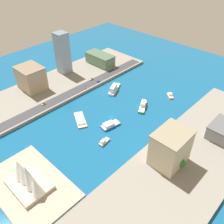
% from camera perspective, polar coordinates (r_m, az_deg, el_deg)
% --- Properties ---
extents(ground_plane, '(440.00, 440.00, 0.00)m').
position_cam_1_polar(ground_plane, '(243.97, -0.20, -1.17)').
color(ground_plane, '#145684').
extents(quay_west, '(70.00, 240.00, 3.22)m').
position_cam_1_polar(quay_west, '(208.62, 17.66, -11.04)').
color(quay_west, gray).
rests_on(quay_west, ground_plane).
extents(quay_east, '(70.00, 240.00, 3.22)m').
position_cam_1_polar(quay_east, '(299.46, -12.38, 6.23)').
color(quay_east, gray).
rests_on(quay_east, ground_plane).
extents(peninsula_point, '(71.09, 46.17, 2.00)m').
position_cam_1_polar(peninsula_point, '(194.72, -18.79, -16.23)').
color(peninsula_point, '#A89E89').
rests_on(peninsula_point, ground_plane).
extents(road_strip, '(12.76, 228.00, 0.15)m').
position_cam_1_polar(road_strip, '(279.84, -9.23, 4.69)').
color(road_strip, '#38383D').
rests_on(road_strip, quay_east).
extents(water_taxi_orange, '(12.04, 11.26, 3.74)m').
position_cam_1_polar(water_taxi_orange, '(281.44, 13.58, 3.80)').
color(water_taxi_orange, orange).
rests_on(water_taxi_orange, ground_plane).
extents(catamaran_blue, '(11.25, 20.98, 4.69)m').
position_cam_1_polar(catamaran_blue, '(231.46, -0.48, -3.06)').
color(catamaran_blue, blue).
rests_on(catamaran_blue, ground_plane).
extents(ferry_green_doubledeck, '(16.23, 23.04, 6.25)m').
position_cam_1_polar(ferry_green_doubledeck, '(257.88, 7.31, 1.49)').
color(ferry_green_doubledeck, '#2D8C4C').
rests_on(ferry_green_doubledeck, ground_plane).
extents(ferry_white_commuter, '(17.46, 27.68, 7.98)m').
position_cam_1_polar(ferry_white_commuter, '(282.84, 0.49, 5.52)').
color(ferry_white_commuter, silver).
rests_on(ferry_white_commuter, ground_plane).
extents(yacht_sleek_gray, '(5.88, 13.08, 4.20)m').
position_cam_1_polar(yacht_sleek_gray, '(215.22, -1.88, -7.01)').
color(yacht_sleek_gray, '#999EA3').
rests_on(yacht_sleek_gray, ground_plane).
extents(barge_flat_brown, '(27.04, 20.40, 2.65)m').
position_cam_1_polar(barge_flat_brown, '(240.67, -7.45, -1.85)').
color(barge_flat_brown, brown).
rests_on(barge_flat_brown, ground_plane).
extents(tower_tall_glass, '(15.29, 14.79, 50.90)m').
position_cam_1_polar(tower_tall_glass, '(314.93, -11.57, 13.50)').
color(tower_tall_glass, '#8C9EB2').
rests_on(tower_tall_glass, quay_east).
extents(office_block_beige, '(23.09, 29.00, 29.96)m').
position_cam_1_polar(office_block_beige, '(191.43, 13.61, -8.23)').
color(office_block_beige, '#C6B793').
rests_on(office_block_beige, quay_west).
extents(apartment_midrise_tan, '(30.32, 25.01, 26.54)m').
position_cam_1_polar(apartment_midrise_tan, '(292.13, -18.54, 7.65)').
color(apartment_midrise_tan, tan).
rests_on(apartment_midrise_tan, quay_east).
extents(terminal_long_green, '(41.01, 19.58, 14.27)m').
position_cam_1_polar(terminal_long_green, '(337.13, -2.84, 12.40)').
color(terminal_long_green, slate).
rests_on(terminal_long_green, quay_east).
extents(hatchback_blue, '(1.99, 5.00, 1.46)m').
position_cam_1_polar(hatchback_blue, '(295.74, -3.25, 7.24)').
color(hatchback_blue, black).
rests_on(hatchback_blue, road_strip).
extents(sedan_silver, '(1.95, 5.18, 1.59)m').
position_cam_1_polar(sedan_silver, '(301.14, -4.79, 7.76)').
color(sedan_silver, black).
rests_on(sedan_silver, road_strip).
extents(van_white, '(2.06, 4.60, 1.61)m').
position_cam_1_polar(van_white, '(326.85, 0.85, 10.39)').
color(van_white, black).
rests_on(van_white, road_strip).
extents(taxi_yellow_cab, '(2.11, 4.88, 1.59)m').
position_cam_1_polar(taxi_yellow_cab, '(264.99, -15.79, 1.84)').
color(taxi_yellow_cab, black).
rests_on(taxi_yellow_cab, road_strip).
extents(traffic_light_waterfront, '(0.36, 0.36, 6.50)m').
position_cam_1_polar(traffic_light_waterfront, '(278.89, -6.35, 5.88)').
color(traffic_light_waterfront, black).
rests_on(traffic_light_waterfront, quay_east).
extents(opera_landmark, '(33.73, 23.87, 23.13)m').
position_cam_1_polar(opera_landmark, '(188.02, -19.42, -14.47)').
color(opera_landmark, '#BCAD93').
rests_on(opera_landmark, peninsula_point).
extents(park_tree_cluster, '(10.61, 18.59, 9.32)m').
position_cam_1_polar(park_tree_cluster, '(195.78, 15.53, -11.25)').
color(park_tree_cluster, brown).
rests_on(park_tree_cluster, quay_west).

